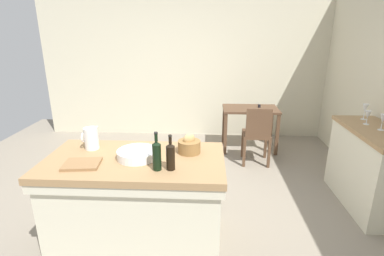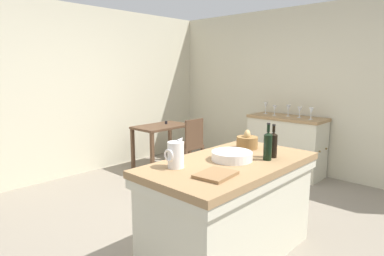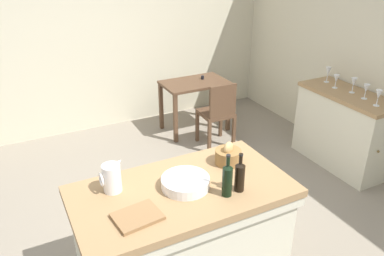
{
  "view_description": "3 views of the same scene",
  "coord_description": "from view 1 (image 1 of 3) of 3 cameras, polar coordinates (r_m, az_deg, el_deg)",
  "views": [
    {
      "loc": [
        0.41,
        -2.96,
        1.94
      ],
      "look_at": [
        0.24,
        0.36,
        0.85
      ],
      "focal_mm": 27.74,
      "sensor_mm": 36.0,
      "label": 1
    },
    {
      "loc": [
        -2.42,
        -2.2,
        1.64
      ],
      "look_at": [
        0.32,
        0.38,
        0.96
      ],
      "focal_mm": 30.7,
      "sensor_mm": 36.0,
      "label": 2
    },
    {
      "loc": [
        -1.21,
        -2.67,
        2.46
      ],
      "look_at": [
        0.22,
        0.14,
        0.94
      ],
      "focal_mm": 36.03,
      "sensor_mm": 36.0,
      "label": 3
    }
  ],
  "objects": [
    {
      "name": "wine_bottle_amber",
      "position": [
        2.39,
        -6.8,
        -5.14
      ],
      "size": [
        0.07,
        0.07,
        0.32
      ],
      "color": "black",
      "rests_on": "island_table"
    },
    {
      "name": "wine_glass_far_right",
      "position": [
        4.12,
        30.34,
        3.18
      ],
      "size": [
        0.07,
        0.07,
        0.19
      ],
      "color": "white",
      "rests_on": "side_cabinet"
    },
    {
      "name": "bread_basket",
      "position": [
        2.73,
        -0.55,
        -3.43
      ],
      "size": [
        0.21,
        0.21,
        0.19
      ],
      "color": "olive",
      "rests_on": "island_table"
    },
    {
      "name": "ground_plane",
      "position": [
        3.57,
        -4.23,
        -14.83
      ],
      "size": [
        6.76,
        6.76,
        0.0
      ],
      "primitive_type": "plane",
      "color": "gray"
    },
    {
      "name": "wooden_chair",
      "position": [
        4.5,
        12.37,
        -1.05
      ],
      "size": [
        0.42,
        0.42,
        0.9
      ],
      "color": "#513826",
      "rests_on": "ground"
    },
    {
      "name": "writing_desk",
      "position": [
        5.03,
        11.11,
        2.51
      ],
      "size": [
        0.9,
        0.56,
        0.77
      ],
      "color": "#513826",
      "rests_on": "ground"
    },
    {
      "name": "side_cabinet",
      "position": [
        3.93,
        31.02,
        -6.68
      ],
      "size": [
        0.52,
        1.18,
        0.92
      ],
      "color": "#99754C",
      "rests_on": "ground"
    },
    {
      "name": "wall_back",
      "position": [
        5.61,
        -1.21,
        11.68
      ],
      "size": [
        5.32,
        0.12,
        2.6
      ],
      "primitive_type": "cube",
      "color": "beige",
      "rests_on": "ground"
    },
    {
      "name": "wash_bowl",
      "position": [
        2.67,
        -10.49,
        -4.96
      ],
      "size": [
        0.35,
        0.35,
        0.08
      ],
      "primitive_type": "cylinder",
      "color": "white",
      "rests_on": "island_table"
    },
    {
      "name": "wine_glass_right",
      "position": [
        3.92,
        30.71,
        2.15
      ],
      "size": [
        0.07,
        0.07,
        0.16
      ],
      "color": "white",
      "rests_on": "side_cabinet"
    },
    {
      "name": "pitcher",
      "position": [
        2.96,
        -18.81,
        -1.85
      ],
      "size": [
        0.17,
        0.13,
        0.25
      ],
      "color": "white",
      "rests_on": "island_table"
    },
    {
      "name": "wine_bottle_dark",
      "position": [
        2.39,
        -4.15,
        -5.35
      ],
      "size": [
        0.07,
        0.07,
        0.3
      ],
      "color": "black",
      "rests_on": "island_table"
    },
    {
      "name": "cutting_board",
      "position": [
        2.66,
        -20.39,
        -6.51
      ],
      "size": [
        0.32,
        0.26,
        0.02
      ],
      "primitive_type": "cube",
      "rotation": [
        0.0,
        0.0,
        0.12
      ],
      "color": "olive",
      "rests_on": "island_table"
    },
    {
      "name": "wine_glass_middle",
      "position": [
        3.77,
        32.83,
        1.41
      ],
      "size": [
        0.07,
        0.07,
        0.18
      ],
      "color": "white",
      "rests_on": "side_cabinet"
    },
    {
      "name": "island_table",
      "position": [
        2.87,
        -10.52,
        -13.02
      ],
      "size": [
        1.59,
        0.86,
        0.87
      ],
      "color": "#99754C",
      "rests_on": "ground"
    }
  ]
}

